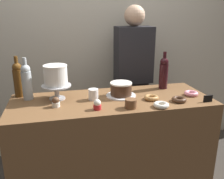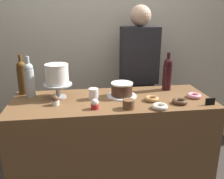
{
  "view_description": "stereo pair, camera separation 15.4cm",
  "coord_description": "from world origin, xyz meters",
  "px_view_note": "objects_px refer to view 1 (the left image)",
  "views": [
    {
      "loc": [
        -0.4,
        -1.74,
        1.54
      ],
      "look_at": [
        0.0,
        0.0,
        0.97
      ],
      "focal_mm": 39.17,
      "sensor_mm": 36.0,
      "label": 1
    },
    {
      "loc": [
        -0.25,
        -1.77,
        1.54
      ],
      "look_at": [
        0.0,
        0.0,
        0.97
      ],
      "focal_mm": 39.17,
      "sensor_mm": 36.0,
      "label": 2
    }
  ],
  "objects_px": {
    "donut_pink": "(191,93)",
    "donut_chocolate": "(179,99)",
    "wine_bottle_amber": "(18,79)",
    "cupcake_vanilla": "(97,105)",
    "white_layer_cake": "(56,75)",
    "coffee_cup_ceramic": "(93,94)",
    "chocolate_round_cake": "(121,89)",
    "donut_sugar": "(161,105)",
    "donut_maple": "(151,98)",
    "cookie_stack": "(131,104)",
    "wine_bottle_dark_red": "(164,72)",
    "barista_figure": "(133,82)",
    "cupcake_chocolate": "(56,102)",
    "wine_bottle_clear": "(27,81)",
    "cake_stand_pedestal": "(57,90)",
    "price_sign_chalkboard": "(208,99)"
  },
  "relations": [
    {
      "from": "donut_sugar",
      "to": "cupcake_chocolate",
      "type": "bearing_deg",
      "value": 166.48
    },
    {
      "from": "wine_bottle_clear",
      "to": "cupcake_chocolate",
      "type": "relative_size",
      "value": 4.38
    },
    {
      "from": "donut_maple",
      "to": "donut_sugar",
      "type": "distance_m",
      "value": 0.16
    },
    {
      "from": "wine_bottle_dark_red",
      "to": "donut_maple",
      "type": "distance_m",
      "value": 0.35
    },
    {
      "from": "coffee_cup_ceramic",
      "to": "donut_pink",
      "type": "bearing_deg",
      "value": -5.79
    },
    {
      "from": "cupcake_chocolate",
      "to": "donut_chocolate",
      "type": "bearing_deg",
      "value": -6.34
    },
    {
      "from": "wine_bottle_clear",
      "to": "wine_bottle_dark_red",
      "type": "distance_m",
      "value": 1.14
    },
    {
      "from": "donut_chocolate",
      "to": "cookie_stack",
      "type": "distance_m",
      "value": 0.4
    },
    {
      "from": "wine_bottle_amber",
      "to": "wine_bottle_dark_red",
      "type": "relative_size",
      "value": 1.0
    },
    {
      "from": "wine_bottle_clear",
      "to": "wine_bottle_amber",
      "type": "bearing_deg",
      "value": 130.31
    },
    {
      "from": "donut_chocolate",
      "to": "donut_sugar",
      "type": "distance_m",
      "value": 0.19
    },
    {
      "from": "chocolate_round_cake",
      "to": "cookie_stack",
      "type": "xyz_separation_m",
      "value": [
        0.0,
        -0.26,
        -0.03
      ]
    },
    {
      "from": "wine_bottle_amber",
      "to": "donut_maple",
      "type": "height_order",
      "value": "wine_bottle_amber"
    },
    {
      "from": "cake_stand_pedestal",
      "to": "price_sign_chalkboard",
      "type": "height_order",
      "value": "cake_stand_pedestal"
    },
    {
      "from": "wine_bottle_amber",
      "to": "donut_chocolate",
      "type": "relative_size",
      "value": 2.91
    },
    {
      "from": "cupcake_vanilla",
      "to": "coffee_cup_ceramic",
      "type": "height_order",
      "value": "coffee_cup_ceramic"
    },
    {
      "from": "chocolate_round_cake",
      "to": "wine_bottle_dark_red",
      "type": "xyz_separation_m",
      "value": [
        0.42,
        0.12,
        0.08
      ]
    },
    {
      "from": "wine_bottle_dark_red",
      "to": "cookie_stack",
      "type": "relative_size",
      "value": 3.87
    },
    {
      "from": "white_layer_cake",
      "to": "wine_bottle_dark_red",
      "type": "height_order",
      "value": "wine_bottle_dark_red"
    },
    {
      "from": "cake_stand_pedestal",
      "to": "barista_figure",
      "type": "xyz_separation_m",
      "value": [
        0.77,
        0.48,
        -0.13
      ]
    },
    {
      "from": "donut_sugar",
      "to": "cupcake_vanilla",
      "type": "bearing_deg",
      "value": 172.4
    },
    {
      "from": "chocolate_round_cake",
      "to": "wine_bottle_amber",
      "type": "distance_m",
      "value": 0.82
    },
    {
      "from": "cupcake_vanilla",
      "to": "white_layer_cake",
      "type": "bearing_deg",
      "value": 133.96
    },
    {
      "from": "chocolate_round_cake",
      "to": "barista_figure",
      "type": "bearing_deg",
      "value": 62.85
    },
    {
      "from": "coffee_cup_ceramic",
      "to": "donut_sugar",
      "type": "bearing_deg",
      "value": -30.61
    },
    {
      "from": "chocolate_round_cake",
      "to": "cupcake_chocolate",
      "type": "distance_m",
      "value": 0.53
    },
    {
      "from": "white_layer_cake",
      "to": "wine_bottle_dark_red",
      "type": "xyz_separation_m",
      "value": [
        0.92,
        0.08,
        -0.05
      ]
    },
    {
      "from": "donut_chocolate",
      "to": "coffee_cup_ceramic",
      "type": "xyz_separation_m",
      "value": [
        -0.62,
        0.19,
        0.03
      ]
    },
    {
      "from": "donut_sugar",
      "to": "donut_maple",
      "type": "bearing_deg",
      "value": 93.14
    },
    {
      "from": "cupcake_vanilla",
      "to": "cake_stand_pedestal",
      "type": "bearing_deg",
      "value": 133.96
    },
    {
      "from": "white_layer_cake",
      "to": "cupcake_vanilla",
      "type": "height_order",
      "value": "white_layer_cake"
    },
    {
      "from": "donut_chocolate",
      "to": "coffee_cup_ceramic",
      "type": "distance_m",
      "value": 0.65
    },
    {
      "from": "cake_stand_pedestal",
      "to": "white_layer_cake",
      "type": "distance_m",
      "value": 0.11
    },
    {
      "from": "cake_stand_pedestal",
      "to": "donut_sugar",
      "type": "xyz_separation_m",
      "value": [
        0.72,
        -0.34,
        -0.06
      ]
    },
    {
      "from": "cake_stand_pedestal",
      "to": "barista_figure",
      "type": "relative_size",
      "value": 0.14
    },
    {
      "from": "wine_bottle_dark_red",
      "to": "coffee_cup_ceramic",
      "type": "bearing_deg",
      "value": -166.77
    },
    {
      "from": "donut_pink",
      "to": "donut_chocolate",
      "type": "height_order",
      "value": "same"
    },
    {
      "from": "donut_chocolate",
      "to": "donut_sugar",
      "type": "relative_size",
      "value": 1.0
    },
    {
      "from": "wine_bottle_clear",
      "to": "coffee_cup_ceramic",
      "type": "distance_m",
      "value": 0.52
    },
    {
      "from": "cake_stand_pedestal",
      "to": "coffee_cup_ceramic",
      "type": "height_order",
      "value": "cake_stand_pedestal"
    },
    {
      "from": "chocolate_round_cake",
      "to": "wine_bottle_dark_red",
      "type": "relative_size",
      "value": 0.53
    },
    {
      "from": "chocolate_round_cake",
      "to": "cupcake_vanilla",
      "type": "distance_m",
      "value": 0.33
    },
    {
      "from": "wine_bottle_amber",
      "to": "barista_figure",
      "type": "height_order",
      "value": "barista_figure"
    },
    {
      "from": "white_layer_cake",
      "to": "cookie_stack",
      "type": "bearing_deg",
      "value": -31.28
    },
    {
      "from": "donut_pink",
      "to": "wine_bottle_amber",
      "type": "bearing_deg",
      "value": 167.85
    },
    {
      "from": "cupcake_vanilla",
      "to": "cookie_stack",
      "type": "bearing_deg",
      "value": -6.62
    },
    {
      "from": "cupcake_vanilla",
      "to": "donut_sugar",
      "type": "relative_size",
      "value": 0.66
    },
    {
      "from": "coffee_cup_ceramic",
      "to": "cupcake_vanilla",
      "type": "bearing_deg",
      "value": -91.41
    },
    {
      "from": "donut_pink",
      "to": "coffee_cup_ceramic",
      "type": "bearing_deg",
      "value": 174.21
    },
    {
      "from": "coffee_cup_ceramic",
      "to": "barista_figure",
      "type": "relative_size",
      "value": 0.05
    }
  ]
}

